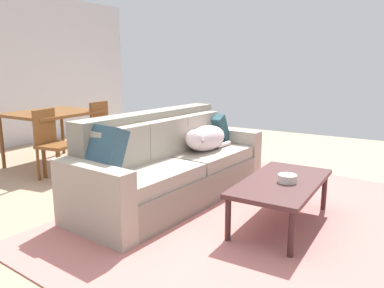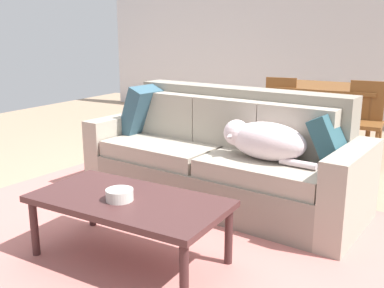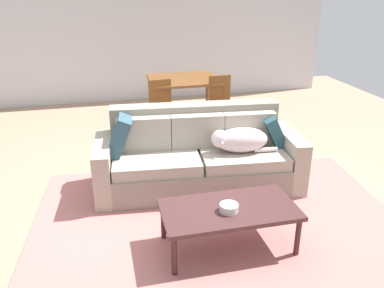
{
  "view_description": "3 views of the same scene",
  "coord_description": "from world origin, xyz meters",
  "px_view_note": "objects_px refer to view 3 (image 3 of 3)",
  "views": [
    {
      "loc": [
        -2.93,
        -2.19,
        1.46
      ],
      "look_at": [
        0.39,
        -0.19,
        0.63
      ],
      "focal_mm": 35.32,
      "sensor_mm": 36.0,
      "label": 1
    },
    {
      "loc": [
        1.91,
        -3.23,
        1.41
      ],
      "look_at": [
        0.15,
        -0.22,
        0.53
      ],
      "focal_mm": 41.62,
      "sensor_mm": 36.0,
      "label": 2
    },
    {
      "loc": [
        -0.78,
        -4.15,
        2.32
      ],
      "look_at": [
        0.23,
        0.04,
        0.54
      ],
      "focal_mm": 37.53,
      "sensor_mm": 36.0,
      "label": 3
    }
  ],
  "objects_px": {
    "couch": "(198,157)",
    "throw_pillow_by_left_arm": "(119,134)",
    "dog_on_left_cushion": "(239,140)",
    "bowl_on_coffee_table": "(229,208)",
    "dining_table": "(184,83)",
    "coffee_table": "(229,212)",
    "dining_chair_near_left": "(163,106)",
    "dining_chair_near_right": "(222,101)",
    "throw_pillow_by_right_arm": "(272,130)"
  },
  "relations": [
    {
      "from": "coffee_table",
      "to": "bowl_on_coffee_table",
      "type": "distance_m",
      "value": 0.1
    },
    {
      "from": "dining_table",
      "to": "bowl_on_coffee_table",
      "type": "bearing_deg",
      "value": -96.29
    },
    {
      "from": "dog_on_left_cushion",
      "to": "dining_chair_near_left",
      "type": "distance_m",
      "value": 2.0
    },
    {
      "from": "throw_pillow_by_left_arm",
      "to": "dining_table",
      "type": "xyz_separation_m",
      "value": [
        1.23,
        2.15,
        0.01
      ]
    },
    {
      "from": "couch",
      "to": "throw_pillow_by_left_arm",
      "type": "bearing_deg",
      "value": 177.06
    },
    {
      "from": "bowl_on_coffee_table",
      "to": "dining_chair_near_left",
      "type": "height_order",
      "value": "dining_chair_near_left"
    },
    {
      "from": "dog_on_left_cushion",
      "to": "dining_chair_near_left",
      "type": "relative_size",
      "value": 0.86
    },
    {
      "from": "dog_on_left_cushion",
      "to": "dining_table",
      "type": "xyz_separation_m",
      "value": [
        -0.09,
        2.47,
        0.08
      ]
    },
    {
      "from": "couch",
      "to": "dining_chair_near_right",
      "type": "relative_size",
      "value": 2.7
    },
    {
      "from": "dining_chair_near_left",
      "to": "dining_chair_near_right",
      "type": "xyz_separation_m",
      "value": [
        0.96,
        0.0,
        0.01
      ]
    },
    {
      "from": "bowl_on_coffee_table",
      "to": "throw_pillow_by_right_arm",
      "type": "bearing_deg",
      "value": 52.94
    },
    {
      "from": "coffee_table",
      "to": "dining_chair_near_right",
      "type": "height_order",
      "value": "dining_chair_near_right"
    },
    {
      "from": "couch",
      "to": "throw_pillow_by_right_arm",
      "type": "distance_m",
      "value": 0.95
    },
    {
      "from": "couch",
      "to": "dining_table",
      "type": "xyz_separation_m",
      "value": [
        0.34,
        2.28,
        0.34
      ]
    },
    {
      "from": "throw_pillow_by_right_arm",
      "to": "dining_chair_near_left",
      "type": "relative_size",
      "value": 0.43
    },
    {
      "from": "throw_pillow_by_left_arm",
      "to": "dining_chair_near_right",
      "type": "distance_m",
      "value": 2.35
    },
    {
      "from": "dog_on_left_cushion",
      "to": "coffee_table",
      "type": "xyz_separation_m",
      "value": [
        -0.46,
        -1.05,
        -0.25
      ]
    },
    {
      "from": "throw_pillow_by_right_arm",
      "to": "dining_table",
      "type": "relative_size",
      "value": 0.33
    },
    {
      "from": "coffee_table",
      "to": "dining_table",
      "type": "relative_size",
      "value": 1.06
    },
    {
      "from": "dog_on_left_cushion",
      "to": "bowl_on_coffee_table",
      "type": "height_order",
      "value": "dog_on_left_cushion"
    },
    {
      "from": "dining_table",
      "to": "throw_pillow_by_left_arm",
      "type": "bearing_deg",
      "value": -119.88
    },
    {
      "from": "couch",
      "to": "dog_on_left_cushion",
      "type": "bearing_deg",
      "value": -19.09
    },
    {
      "from": "throw_pillow_by_left_arm",
      "to": "bowl_on_coffee_table",
      "type": "xyz_separation_m",
      "value": [
        0.84,
        -1.43,
        -0.23
      ]
    },
    {
      "from": "dog_on_left_cushion",
      "to": "dining_table",
      "type": "relative_size",
      "value": 0.66
    },
    {
      "from": "coffee_table",
      "to": "dining_table",
      "type": "bearing_deg",
      "value": 83.99
    },
    {
      "from": "throw_pillow_by_right_arm",
      "to": "coffee_table",
      "type": "relative_size",
      "value": 0.31
    },
    {
      "from": "throw_pillow_by_right_arm",
      "to": "dog_on_left_cushion",
      "type": "bearing_deg",
      "value": -161.63
    },
    {
      "from": "throw_pillow_by_right_arm",
      "to": "bowl_on_coffee_table",
      "type": "distance_m",
      "value": 1.59
    },
    {
      "from": "throw_pillow_by_right_arm",
      "to": "bowl_on_coffee_table",
      "type": "xyz_separation_m",
      "value": [
        -0.95,
        -1.26,
        -0.19
      ]
    },
    {
      "from": "bowl_on_coffee_table",
      "to": "dining_chair_near_right",
      "type": "xyz_separation_m",
      "value": [
        0.88,
        3.02,
        0.05
      ]
    },
    {
      "from": "couch",
      "to": "dining_chair_near_left",
      "type": "relative_size",
      "value": 2.74
    },
    {
      "from": "coffee_table",
      "to": "dining_chair_near_left",
      "type": "xyz_separation_m",
      "value": [
        -0.1,
        2.96,
        0.12
      ]
    },
    {
      "from": "coffee_table",
      "to": "dining_table",
      "type": "height_order",
      "value": "dining_table"
    },
    {
      "from": "dog_on_left_cushion",
      "to": "bowl_on_coffee_table",
      "type": "xyz_separation_m",
      "value": [
        -0.48,
        -1.11,
        -0.17
      ]
    },
    {
      "from": "throw_pillow_by_right_arm",
      "to": "coffee_table",
      "type": "bearing_deg",
      "value": -127.59
    },
    {
      "from": "bowl_on_coffee_table",
      "to": "dining_chair_near_right",
      "type": "relative_size",
      "value": 0.19
    },
    {
      "from": "throw_pillow_by_right_arm",
      "to": "bowl_on_coffee_table",
      "type": "height_order",
      "value": "throw_pillow_by_right_arm"
    },
    {
      "from": "couch",
      "to": "throw_pillow_by_right_arm",
      "type": "relative_size",
      "value": 6.35
    },
    {
      "from": "coffee_table",
      "to": "dining_chair_near_left",
      "type": "distance_m",
      "value": 2.97
    },
    {
      "from": "coffee_table",
      "to": "throw_pillow_by_right_arm",
      "type": "bearing_deg",
      "value": 52.41
    },
    {
      "from": "bowl_on_coffee_table",
      "to": "throw_pillow_by_left_arm",
      "type": "bearing_deg",
      "value": 120.38
    },
    {
      "from": "dog_on_left_cushion",
      "to": "dining_table",
      "type": "height_order",
      "value": "dining_table"
    },
    {
      "from": "couch",
      "to": "coffee_table",
      "type": "distance_m",
      "value": 1.25
    },
    {
      "from": "dog_on_left_cushion",
      "to": "bowl_on_coffee_table",
      "type": "distance_m",
      "value": 1.22
    },
    {
      "from": "coffee_table",
      "to": "dog_on_left_cushion",
      "type": "bearing_deg",
      "value": 66.45
    },
    {
      "from": "throw_pillow_by_right_arm",
      "to": "dining_chair_near_left",
      "type": "height_order",
      "value": "dining_chair_near_left"
    },
    {
      "from": "couch",
      "to": "dog_on_left_cushion",
      "type": "xyz_separation_m",
      "value": [
        0.43,
        -0.19,
        0.26
      ]
    },
    {
      "from": "throw_pillow_by_left_arm",
      "to": "dining_table",
      "type": "bearing_deg",
      "value": 60.12
    },
    {
      "from": "dining_table",
      "to": "dining_chair_near_left",
      "type": "distance_m",
      "value": 0.76
    },
    {
      "from": "dining_table",
      "to": "dining_chair_near_left",
      "type": "height_order",
      "value": "dining_chair_near_left"
    }
  ]
}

